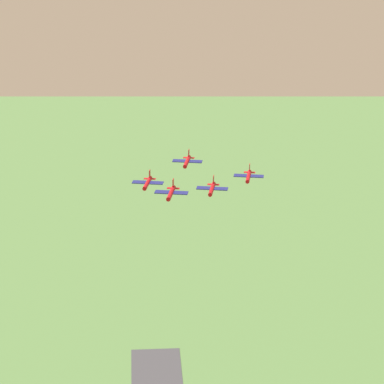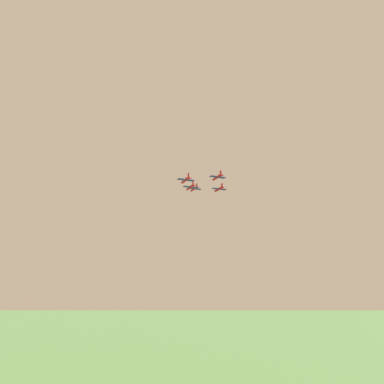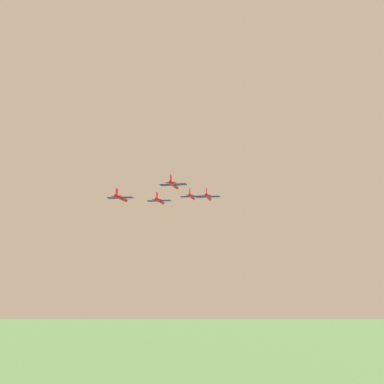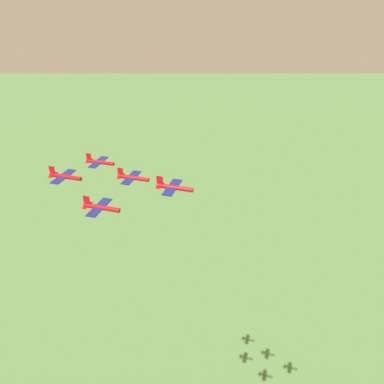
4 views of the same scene
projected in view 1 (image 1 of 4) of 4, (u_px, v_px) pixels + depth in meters
The scene contains 5 objects.
jet_0 at pixel (171, 193), 213.24m from camera, with size 7.91×8.44×2.83m.
jet_1 at pixel (212, 189), 226.37m from camera, with size 7.91×8.44×2.83m.
jet_2 at pixel (148, 183), 228.10m from camera, with size 7.91×8.44×2.83m.
jet_3 at pixel (249, 176), 238.65m from camera, with size 7.91×8.44×2.83m.
jet_4 at pixel (187, 161), 239.49m from camera, with size 7.91×8.44×2.83m.
Camera 1 is at (70.56, -233.84, 244.74)m, focal length 85.00 mm.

